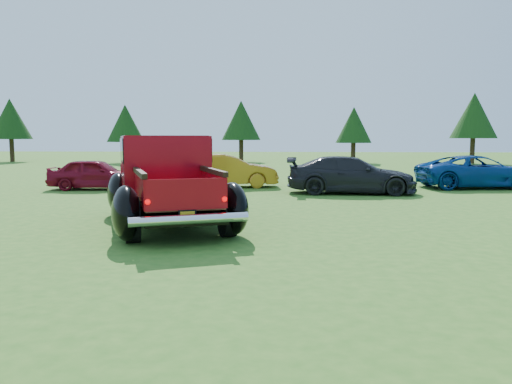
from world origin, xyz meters
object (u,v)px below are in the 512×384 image
(pickup_truck, at_px, (166,181))
(show_car_grey, at_px, (351,175))
(tree_mid_right, at_px, (354,125))
(show_car_red, at_px, (96,174))
(show_car_yellow, at_px, (228,171))
(tree_west, at_px, (125,123))
(tree_far_west, at_px, (10,119))
(tree_mid_left, at_px, (241,121))
(show_car_blue, at_px, (478,172))
(tree_east, at_px, (474,116))

(pickup_truck, distance_m, show_car_grey, 8.26)
(tree_mid_right, distance_m, show_car_red, 24.69)
(pickup_truck, height_order, show_car_yellow, pickup_truck)
(tree_west, distance_m, show_car_red, 21.05)
(tree_west, relative_size, tree_mid_right, 1.05)
(tree_far_west, distance_m, pickup_truck, 34.80)
(pickup_truck, bearing_deg, tree_mid_right, 52.78)
(tree_far_west, height_order, tree_west, tree_far_west)
(tree_mid_right, relative_size, pickup_truck, 0.75)
(tree_far_west, bearing_deg, tree_mid_left, 3.01)
(show_car_blue, bearing_deg, show_car_yellow, 84.99)
(show_car_blue, bearing_deg, tree_mid_right, 0.36)
(tree_east, bearing_deg, show_car_grey, -118.89)
(tree_east, bearing_deg, pickup_truck, -121.32)
(tree_east, relative_size, show_car_yellow, 1.35)
(show_car_yellow, bearing_deg, tree_east, -48.72)
(tree_far_west, height_order, show_car_red, tree_far_west)
(tree_mid_left, height_order, tree_east, tree_east)
(tree_east, bearing_deg, show_car_yellow, -130.35)
(tree_mid_right, height_order, pickup_truck, tree_mid_right)
(tree_far_west, distance_m, tree_east, 37.00)
(tree_mid_left, distance_m, show_car_blue, 23.74)
(tree_far_west, bearing_deg, pickup_truck, -54.67)
(tree_mid_right, bearing_deg, tree_east, -3.18)
(pickup_truck, bearing_deg, show_car_yellow, 65.51)
(tree_mid_right, distance_m, show_car_blue, 19.89)
(show_car_grey, bearing_deg, tree_mid_right, -5.29)
(show_car_red, xyz_separation_m, show_car_yellow, (5.00, 1.24, 0.06))
(tree_mid_right, xyz_separation_m, tree_east, (9.00, -0.50, 0.68))
(pickup_truck, bearing_deg, show_car_grey, 29.88)
(tree_far_west, height_order, show_car_yellow, tree_far_west)
(show_car_red, bearing_deg, pickup_truck, -151.20)
(tree_mid_left, relative_size, tree_mid_right, 1.14)
(tree_west, height_order, show_car_grey, tree_west)
(show_car_yellow, xyz_separation_m, show_car_blue, (9.98, 0.32, -0.01))
(show_car_yellow, distance_m, show_car_blue, 9.99)
(tree_mid_right, bearing_deg, tree_mid_left, 173.66)
(tree_west, distance_m, show_car_grey, 25.94)
(tree_mid_right, bearing_deg, show_car_red, -120.57)
(tree_far_west, distance_m, show_car_red, 26.39)
(show_car_red, distance_m, show_car_yellow, 5.15)
(tree_mid_left, height_order, show_car_yellow, tree_mid_left)
(tree_west, bearing_deg, show_car_grey, -53.90)
(show_car_blue, bearing_deg, tree_mid_left, 22.28)
(tree_mid_right, relative_size, show_car_grey, 0.96)
(tree_far_west, relative_size, tree_mid_right, 1.18)
(show_car_red, height_order, show_car_yellow, show_car_yellow)
(tree_mid_left, distance_m, pickup_truck, 29.44)
(tree_west, distance_m, show_car_blue, 27.77)
(tree_east, relative_size, show_car_grey, 1.18)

